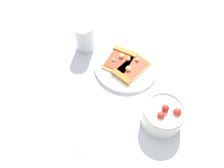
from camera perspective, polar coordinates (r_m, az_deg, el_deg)
name	(u,v)px	position (r m, az deg, el deg)	size (l,w,h in m)	color
ground_plane	(121,67)	(0.90, 2.18, 4.03)	(2.40, 2.40, 0.00)	silver
plate	(126,66)	(0.89, 3.40, 4.28)	(0.23, 0.23, 0.01)	white
pizza_slice_near	(130,69)	(0.87, 4.36, 3.56)	(0.15, 0.15, 0.02)	#E5B256
pizza_slice_far	(121,59)	(0.89, 2.13, 5.93)	(0.14, 0.14, 0.03)	#E5B256
salad_bowl	(163,115)	(0.76, 11.86, -7.12)	(0.13, 0.13, 0.09)	white
soda_glass	(85,38)	(0.93, -6.43, 10.79)	(0.07, 0.07, 0.11)	silver
paper_napkin	(78,135)	(0.77, -8.10, -11.73)	(0.12, 0.10, 0.00)	white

